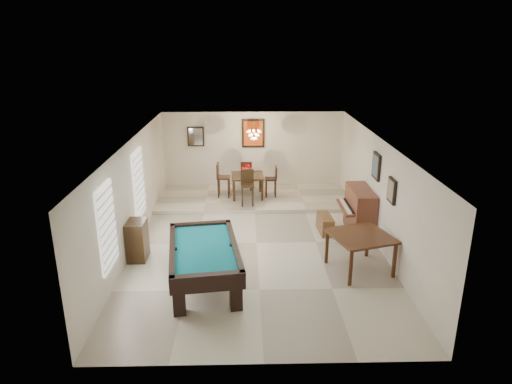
{
  "coord_description": "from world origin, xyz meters",
  "views": [
    {
      "loc": [
        -0.27,
        -10.45,
        4.89
      ],
      "look_at": [
        0.0,
        0.6,
        1.15
      ],
      "focal_mm": 32.0,
      "sensor_mm": 36.0,
      "label": 1
    }
  ],
  "objects_px": {
    "square_table": "(360,252)",
    "upright_piano": "(354,211)",
    "dining_chair_south": "(247,188)",
    "dining_chair_east": "(271,181)",
    "piano_bench": "(325,224)",
    "dining_table": "(248,184)",
    "dining_chair_west": "(224,180)",
    "apothecary_chest": "(137,240)",
    "chandelier": "(254,132)",
    "pool_table": "(204,266)",
    "dining_chair_north": "(246,175)",
    "flower_vase": "(247,168)"
  },
  "relations": [
    {
      "from": "pool_table",
      "to": "square_table",
      "type": "relative_size",
      "value": 2.08
    },
    {
      "from": "piano_bench",
      "to": "chandelier",
      "type": "relative_size",
      "value": 1.36
    },
    {
      "from": "square_table",
      "to": "dining_chair_west",
      "type": "bearing_deg",
      "value": 124.15
    },
    {
      "from": "piano_bench",
      "to": "dining_chair_west",
      "type": "height_order",
      "value": "dining_chair_west"
    },
    {
      "from": "square_table",
      "to": "dining_chair_west",
      "type": "relative_size",
      "value": 1.13
    },
    {
      "from": "dining_chair_north",
      "to": "chandelier",
      "type": "distance_m",
      "value": 1.78
    },
    {
      "from": "piano_bench",
      "to": "dining_chair_east",
      "type": "relative_size",
      "value": 0.84
    },
    {
      "from": "square_table",
      "to": "piano_bench",
      "type": "distance_m",
      "value": 2.14
    },
    {
      "from": "dining_table",
      "to": "chandelier",
      "type": "height_order",
      "value": "chandelier"
    },
    {
      "from": "square_table",
      "to": "upright_piano",
      "type": "distance_m",
      "value": 2.09
    },
    {
      "from": "square_table",
      "to": "dining_table",
      "type": "relative_size",
      "value": 1.22
    },
    {
      "from": "dining_chair_west",
      "to": "square_table",
      "type": "bearing_deg",
      "value": -143.68
    },
    {
      "from": "pool_table",
      "to": "dining_chair_south",
      "type": "distance_m",
      "value": 4.55
    },
    {
      "from": "dining_chair_south",
      "to": "dining_chair_east",
      "type": "distance_m",
      "value": 1.09
    },
    {
      "from": "upright_piano",
      "to": "pool_table",
      "type": "bearing_deg",
      "value": -144.9
    },
    {
      "from": "pool_table",
      "to": "square_table",
      "type": "xyz_separation_m",
      "value": [
        3.36,
        0.55,
        -0.0
      ]
    },
    {
      "from": "dining_table",
      "to": "dining_chair_west",
      "type": "distance_m",
      "value": 0.76
    },
    {
      "from": "pool_table",
      "to": "chandelier",
      "type": "height_order",
      "value": "chandelier"
    },
    {
      "from": "upright_piano",
      "to": "dining_table",
      "type": "xyz_separation_m",
      "value": [
        -2.78,
        2.63,
        -0.07
      ]
    },
    {
      "from": "dining_chair_north",
      "to": "dining_chair_east",
      "type": "relative_size",
      "value": 1.0
    },
    {
      "from": "upright_piano",
      "to": "apothecary_chest",
      "type": "bearing_deg",
      "value": -165.45
    },
    {
      "from": "pool_table",
      "to": "dining_table",
      "type": "relative_size",
      "value": 2.55
    },
    {
      "from": "square_table",
      "to": "dining_table",
      "type": "bearing_deg",
      "value": 117.48
    },
    {
      "from": "dining_chair_east",
      "to": "square_table",
      "type": "bearing_deg",
      "value": 20.91
    },
    {
      "from": "dining_chair_south",
      "to": "dining_chair_east",
      "type": "bearing_deg",
      "value": 46.69
    },
    {
      "from": "upright_piano",
      "to": "flower_vase",
      "type": "distance_m",
      "value": 3.85
    },
    {
      "from": "apothecary_chest",
      "to": "chandelier",
      "type": "height_order",
      "value": "chandelier"
    },
    {
      "from": "upright_piano",
      "to": "dining_chair_north",
      "type": "relative_size",
      "value": 1.48
    },
    {
      "from": "square_table",
      "to": "piano_bench",
      "type": "relative_size",
      "value": 1.49
    },
    {
      "from": "apothecary_chest",
      "to": "dining_chair_north",
      "type": "height_order",
      "value": "dining_chair_north"
    },
    {
      "from": "pool_table",
      "to": "flower_vase",
      "type": "height_order",
      "value": "flower_vase"
    },
    {
      "from": "square_table",
      "to": "apothecary_chest",
      "type": "bearing_deg",
      "value": 172.4
    },
    {
      "from": "dining_chair_west",
      "to": "dining_chair_north",
      "type": "bearing_deg",
      "value": -42.79
    },
    {
      "from": "dining_chair_east",
      "to": "dining_chair_south",
      "type": "bearing_deg",
      "value": -41.65
    },
    {
      "from": "flower_vase",
      "to": "dining_chair_south",
      "type": "distance_m",
      "value": 0.88
    },
    {
      "from": "upright_piano",
      "to": "piano_bench",
      "type": "height_order",
      "value": "upright_piano"
    },
    {
      "from": "square_table",
      "to": "apothecary_chest",
      "type": "distance_m",
      "value": 5.05
    },
    {
      "from": "apothecary_chest",
      "to": "dining_chair_south",
      "type": "bearing_deg",
      "value": 51.6
    },
    {
      "from": "dining_table",
      "to": "dining_chair_north",
      "type": "distance_m",
      "value": 0.74
    },
    {
      "from": "dining_chair_west",
      "to": "chandelier",
      "type": "height_order",
      "value": "chandelier"
    },
    {
      "from": "square_table",
      "to": "chandelier",
      "type": "height_order",
      "value": "chandelier"
    },
    {
      "from": "square_table",
      "to": "upright_piano",
      "type": "bearing_deg",
      "value": 80.49
    },
    {
      "from": "pool_table",
      "to": "dining_table",
      "type": "xyz_separation_m",
      "value": [
        0.93,
        5.23,
        0.11
      ]
    },
    {
      "from": "pool_table",
      "to": "piano_bench",
      "type": "height_order",
      "value": "pool_table"
    },
    {
      "from": "dining_chair_north",
      "to": "dining_chair_west",
      "type": "xyz_separation_m",
      "value": [
        -0.72,
        -0.72,
        0.05
      ]
    },
    {
      "from": "flower_vase",
      "to": "dining_chair_north",
      "type": "height_order",
      "value": "flower_vase"
    },
    {
      "from": "dining_chair_east",
      "to": "dining_table",
      "type": "bearing_deg",
      "value": -87.09
    },
    {
      "from": "upright_piano",
      "to": "chandelier",
      "type": "relative_size",
      "value": 2.41
    },
    {
      "from": "piano_bench",
      "to": "square_table",
      "type": "bearing_deg",
      "value": -79.16
    },
    {
      "from": "upright_piano",
      "to": "dining_chair_south",
      "type": "relative_size",
      "value": 1.36
    }
  ]
}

